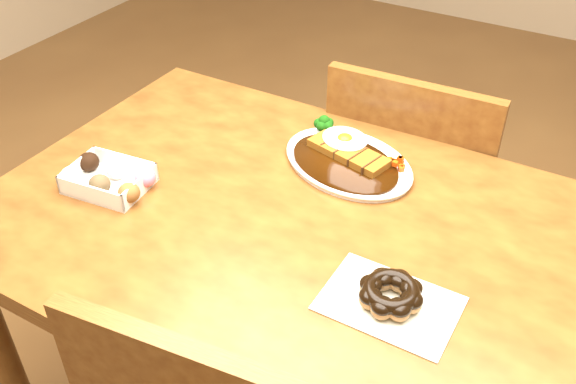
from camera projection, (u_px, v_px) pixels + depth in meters
The scene contains 5 objects.
table at pixel (300, 262), 1.25m from camera, with size 1.20×0.80×0.75m.
chair_far at pixel (413, 196), 1.70m from camera, with size 0.44×0.44×0.87m.
katsu_curry_plate at pixel (347, 158), 1.33m from camera, with size 0.34×0.29×0.06m.
donut_box at pixel (108, 178), 1.26m from camera, with size 0.18×0.14×0.04m.
pon_de_ring at pixel (391, 295), 1.01m from camera, with size 0.21×0.15×0.04m.
Camera 1 is at (0.44, -0.80, 1.51)m, focal length 40.00 mm.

